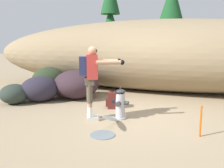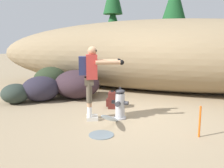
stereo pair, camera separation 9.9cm
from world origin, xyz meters
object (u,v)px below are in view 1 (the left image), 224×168
object	(u,v)px
fire_hydrant	(120,104)
boulder_outlier	(14,94)
utility_worker	(92,74)
boulder_large	(49,81)
spare_backpack	(112,100)
boulder_small	(40,89)
survey_stake	(201,121)
boulder_mid	(76,84)

from	to	relation	value
fire_hydrant	boulder_outlier	distance (m)	3.33
utility_worker	boulder_large	bearing A→B (deg)	113.72
fire_hydrant	spare_backpack	world-z (taller)	fire_hydrant
boulder_large	boulder_small	world-z (taller)	boulder_large
survey_stake	boulder_large	bearing A→B (deg)	155.03
fire_hydrant	survey_stake	bearing A→B (deg)	-16.42
fire_hydrant	boulder_large	world-z (taller)	boulder_large
fire_hydrant	spare_backpack	xyz separation A→B (m)	(-0.50, 0.80, -0.13)
boulder_outlier	survey_stake	xyz separation A→B (m)	(5.07, -0.80, 0.02)
survey_stake	boulder_outlier	bearing A→B (deg)	171.04
fire_hydrant	boulder_mid	distance (m)	2.47
boulder_outlier	survey_stake	bearing A→B (deg)	-8.96
utility_worker	boulder_small	world-z (taller)	utility_worker
boulder_small	survey_stake	xyz separation A→B (m)	(4.53, -1.28, -0.08)
boulder_large	survey_stake	size ratio (longest dim) A/B	1.95
boulder_large	fire_hydrant	bearing A→B (deg)	-29.32
boulder_mid	survey_stake	xyz separation A→B (m)	(3.71, -2.02, -0.15)
utility_worker	fire_hydrant	bearing A→B (deg)	-0.37
boulder_large	boulder_mid	size ratio (longest dim) A/B	0.81
utility_worker	boulder_large	size ratio (longest dim) A/B	1.42
boulder_small	boulder_outlier	world-z (taller)	boulder_small
fire_hydrant	boulder_large	bearing A→B (deg)	150.68
boulder_large	boulder_mid	bearing A→B (deg)	-12.20
boulder_mid	boulder_large	bearing A→B (deg)	167.80
boulder_large	boulder_outlier	xyz separation A→B (m)	(-0.20, -1.47, -0.18)
boulder_small	utility_worker	bearing A→B (deg)	-25.46
survey_stake	spare_backpack	bearing A→B (deg)	149.69
spare_backpack	boulder_small	size ratio (longest dim) A/B	0.42
boulder_mid	survey_stake	world-z (taller)	boulder_mid
boulder_small	boulder_outlier	xyz separation A→B (m)	(-0.54, -0.48, -0.09)
spare_backpack	boulder_outlier	xyz separation A→B (m)	(-2.82, -0.52, 0.07)
fire_hydrant	boulder_mid	xyz separation A→B (m)	(-1.96, 1.50, 0.11)
spare_backpack	fire_hydrant	bearing A→B (deg)	106.78
boulder_large	survey_stake	xyz separation A→B (m)	(4.87, -2.27, -0.17)
boulder_mid	survey_stake	bearing A→B (deg)	-28.55
fire_hydrant	boulder_small	xyz separation A→B (m)	(-2.78, 0.76, 0.04)
boulder_large	survey_stake	distance (m)	5.38
spare_backpack	survey_stake	xyz separation A→B (m)	(2.25, -1.32, 0.08)
utility_worker	boulder_outlier	world-z (taller)	utility_worker
spare_backpack	boulder_mid	bearing A→B (deg)	-40.95
boulder_mid	spare_backpack	bearing A→B (deg)	-25.70
spare_backpack	boulder_mid	xyz separation A→B (m)	(-1.46, 0.70, 0.23)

